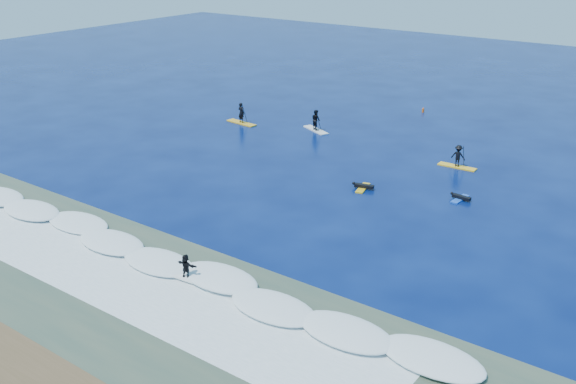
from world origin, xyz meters
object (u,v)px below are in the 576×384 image
Objects in this scene: sup_paddler_right at (458,157)px; wave_surfer at (186,268)px; sup_paddler_center at (316,122)px; prone_paddler_near at (363,187)px; sup_paddler_left at (241,116)px; prone_paddler_far at (460,198)px; marker_buoy at (423,110)px.

sup_paddler_right is 25.79m from wave_surfer.
sup_paddler_center reaches higher than prone_paddler_near.
sup_paddler_left is 19.69m from prone_paddler_near.
sup_paddler_center is at bearing 23.78° from sup_paddler_left.
prone_paddler_near is 1.05× the size of wave_surfer.
sup_paddler_left is at bearing 119.13° from wave_surfer.
sup_paddler_left is 1.64× the size of prone_paddler_near.
prone_paddler_near is at bearing -17.17° from sup_paddler_left.
sup_paddler_left reaches higher than sup_paddler_right.
prone_paddler_near is at bearing -18.28° from sup_paddler_center.
prone_paddler_far is (17.32, -8.01, -0.73)m from sup_paddler_center.
sup_paddler_center is 1.58× the size of prone_paddler_near.
prone_paddler_near is (-3.76, -8.31, -0.68)m from sup_paddler_right.
sup_paddler_right is 1.50× the size of wave_surfer.
sup_paddler_left is 1.72× the size of wave_surfer.
marker_buoy is (5.36, 11.81, -0.61)m from sup_paddler_center.
prone_paddler_far is at bearing 0.08° from sup_paddler_center.
marker_buoy is (12.53, 14.02, -0.49)m from sup_paddler_left.
prone_paddler_near is 22.64m from marker_buoy.
sup_paddler_center is (7.17, 2.21, 0.12)m from sup_paddler_left.
wave_surfer reaches higher than prone_paddler_near.
prone_paddler_near is at bearing -116.06° from sup_paddler_right.
sup_paddler_right reaches higher than prone_paddler_near.
sup_paddler_center reaches higher than prone_paddler_far.
sup_paddler_right is 9.14m from prone_paddler_near.
sup_paddler_right reaches higher than marker_buoy.
sup_paddler_center is at bearing 33.91° from prone_paddler_near.
wave_surfer is at bearing -45.26° from sup_paddler_center.
sup_paddler_center is 19.10m from prone_paddler_far.
sup_paddler_left is at bearing -137.99° from sup_paddler_center.
sup_paddler_left is at bearing 179.21° from sup_paddler_right.
prone_paddler_near is at bearing 114.31° from prone_paddler_far.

